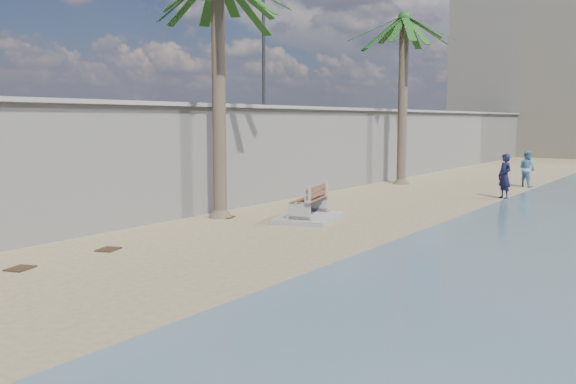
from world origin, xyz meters
The scene contains 12 objects.
ground_plane centered at (0.00, 0.00, 0.00)m, with size 140.00×140.00×0.00m, color #917C59.
seawall centered at (-5.20, 20.00, 1.75)m, with size 0.45×70.00×3.50m, color gray.
wall_cap centered at (-5.20, 20.00, 3.55)m, with size 0.80×70.00×0.12m, color gray.
end_building centered at (-2.00, 52.00, 7.00)m, with size 18.00×12.00×14.00m, color #B7AA93.
bench_far centered at (-1.60, 9.69, 0.45)m, with size 2.27×2.82×1.03m.
palm_back centered at (-3.74, 21.06, 7.69)m, with size 5.00×5.00×8.71m.
streetlight centered at (-5.10, 12.00, 6.64)m, with size 0.28×0.28×5.12m.
person_a centered at (1.88, 18.32, 1.01)m, with size 0.73×0.49×2.03m, color #131435.
person_b centered at (1.50, 23.27, 0.92)m, with size 0.89×0.69×1.85m, color teal.
debris_b centered at (-3.06, 0.99, 0.01)m, with size 0.53×0.43×0.03m, color #382616.
debris_c centered at (-4.04, 8.49, 0.01)m, with size 0.64×0.51×0.03m, color #382616.
debris_d centered at (-3.08, 3.25, 0.01)m, with size 0.54×0.43×0.03m, color #382616.
Camera 1 is at (8.58, -5.90, 3.08)m, focal length 38.00 mm.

